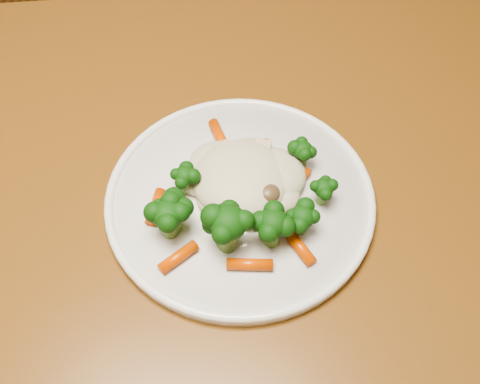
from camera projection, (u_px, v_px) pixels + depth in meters
The scene contains 3 objects.
dining_table at pixel (201, 245), 0.75m from camera, with size 1.21×0.93×0.75m.
plate at pixel (240, 200), 0.65m from camera, with size 0.29×0.29×0.01m, color white.
meal at pixel (235, 197), 0.62m from camera, with size 0.20×0.21×0.05m.
Camera 1 is at (-0.26, -0.37, 1.29)m, focal length 45.00 mm.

